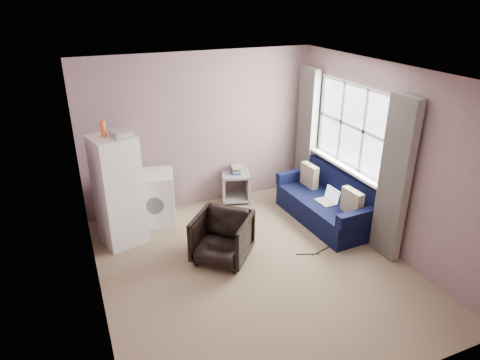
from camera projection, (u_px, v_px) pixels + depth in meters
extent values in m
cube|color=#8F795E|center=(254.00, 268.00, 5.59)|extent=(3.80, 4.20, 0.02)
cube|color=silver|center=(257.00, 73.00, 4.57)|extent=(3.80, 4.20, 0.02)
cube|color=gray|center=(201.00, 131.00, 6.86)|extent=(3.80, 0.02, 2.50)
cube|color=gray|center=(370.00, 282.00, 3.30)|extent=(3.80, 0.02, 2.50)
cube|color=gray|center=(88.00, 210.00, 4.40)|extent=(0.02, 4.20, 2.50)
cube|color=gray|center=(384.00, 158.00, 5.76)|extent=(0.02, 4.20, 2.50)
cube|color=white|center=(353.00, 126.00, 6.24)|extent=(0.01, 1.60, 1.20)
imported|color=black|center=(222.00, 236.00, 5.63)|extent=(0.95, 0.95, 0.72)
cube|color=white|center=(118.00, 191.00, 5.89)|extent=(0.66, 0.66, 1.58)
cube|color=slate|center=(138.00, 199.00, 6.12)|extent=(0.14, 0.49, 0.02)
cube|color=slate|center=(129.00, 165.00, 6.08)|extent=(0.02, 0.03, 0.45)
cube|color=white|center=(135.00, 166.00, 5.90)|extent=(0.10, 0.37, 0.54)
cylinder|color=orange|center=(103.00, 129.00, 5.51)|extent=(0.09, 0.09, 0.22)
cube|color=#B4B3A9|center=(121.00, 134.00, 5.54)|extent=(0.30, 0.32, 0.08)
cube|color=white|center=(155.00, 198.00, 6.56)|extent=(0.69, 0.69, 0.81)
cube|color=slate|center=(153.00, 176.00, 6.39)|extent=(0.64, 0.63, 0.05)
cylinder|color=slate|center=(155.00, 206.00, 6.30)|extent=(0.26, 0.08, 0.27)
cube|color=gray|center=(236.00, 174.00, 7.20)|extent=(0.58, 0.58, 0.04)
cube|color=gray|center=(236.00, 197.00, 7.37)|extent=(0.58, 0.58, 0.04)
cube|color=gray|center=(223.00, 187.00, 7.27)|extent=(0.17, 0.46, 0.51)
cube|color=gray|center=(248.00, 186.00, 7.31)|extent=(0.17, 0.46, 0.51)
cube|color=navy|center=(236.00, 172.00, 7.18)|extent=(0.21, 0.26, 0.03)
cube|color=tan|center=(236.00, 170.00, 7.17)|extent=(0.20, 0.25, 0.03)
cube|color=navy|center=(235.00, 168.00, 7.16)|extent=(0.22, 0.27, 0.03)
cube|color=tan|center=(236.00, 167.00, 7.14)|extent=(0.19, 0.25, 0.03)
cube|color=black|center=(325.00, 210.00, 6.67)|extent=(0.86, 1.70, 0.37)
cube|color=black|center=(343.00, 184.00, 6.63)|extent=(0.25, 1.67, 0.41)
cube|color=black|center=(361.00, 217.00, 5.89)|extent=(0.79, 0.17, 0.18)
cube|color=black|center=(298.00, 175.00, 7.21)|extent=(0.79, 0.17, 0.18)
cube|color=tan|center=(352.00, 202.00, 6.09)|extent=(0.13, 0.37, 0.37)
cube|color=tan|center=(309.00, 175.00, 6.97)|extent=(0.13, 0.37, 0.37)
cube|color=gray|center=(326.00, 202.00, 6.48)|extent=(0.23, 0.31, 0.02)
cube|color=silver|center=(332.00, 194.00, 6.48)|extent=(0.07, 0.31, 0.20)
cube|color=white|center=(345.00, 167.00, 6.47)|extent=(0.14, 1.70, 0.04)
cube|color=white|center=(348.00, 165.00, 6.48)|extent=(0.02, 1.68, 0.05)
cube|color=white|center=(352.00, 126.00, 6.23)|extent=(0.02, 1.68, 0.05)
cube|color=white|center=(357.00, 85.00, 5.99)|extent=(0.02, 1.68, 0.05)
cube|color=white|center=(390.00, 143.00, 5.56)|extent=(0.02, 0.05, 1.20)
cube|color=white|center=(364.00, 132.00, 6.01)|extent=(0.02, 0.05, 1.20)
cube|color=white|center=(341.00, 122.00, 6.46)|extent=(0.02, 0.05, 1.20)
cube|color=white|center=(322.00, 113.00, 6.91)|extent=(0.02, 0.05, 1.20)
cube|color=beige|center=(394.00, 180.00, 5.45)|extent=(0.12, 0.46, 2.18)
cube|color=beige|center=(307.00, 133.00, 7.27)|extent=(0.12, 0.46, 2.18)
cylinder|color=black|center=(321.00, 251.00, 5.93)|extent=(0.33, 0.10, 0.01)
cylinder|color=black|center=(308.00, 254.00, 5.86)|extent=(0.32, 0.13, 0.01)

